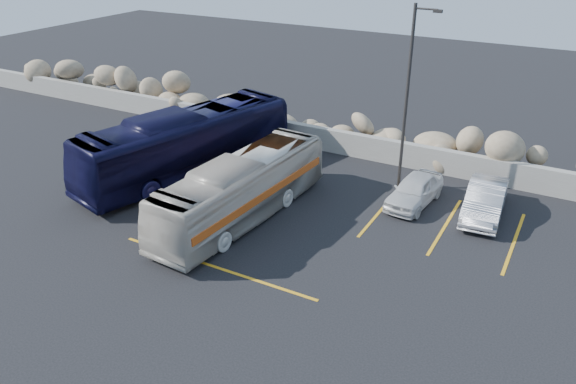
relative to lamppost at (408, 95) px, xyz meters
The scene contains 9 objects.
ground 10.73m from the lamppost, 105.05° to the right, with size 90.00×90.00×0.00m, color black.
seawall 5.14m from the lamppost, 135.63° to the left, with size 60.00×0.40×1.20m, color gray.
riprap_pile 5.40m from the lamppost, 124.63° to the left, with size 54.00×2.80×2.60m, color #937D60, non-canonical shape.
parking_lines 6.18m from the lamppost, 62.01° to the right, with size 18.16×9.36×0.01m.
lamppost is the anchor object (origin of this frame).
vintage_bus 8.03m from the lamppost, 129.04° to the right, with size 2.16×9.23×2.57m, color beige.
tour_coach 10.27m from the lamppost, 160.34° to the right, with size 2.59×11.05×3.08m, color black.
car_a 4.01m from the lamppost, 50.17° to the right, with size 1.48×3.67×1.25m, color silver.
car_b 5.35m from the lamppost, 12.84° to the right, with size 1.44×4.14×1.36m, color #B0B0B5.
Camera 1 is at (9.15, -13.00, 11.02)m, focal length 35.00 mm.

